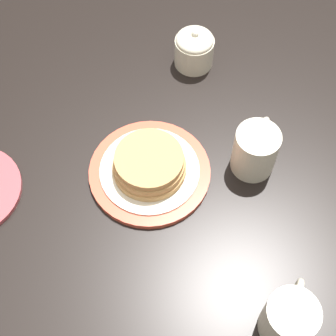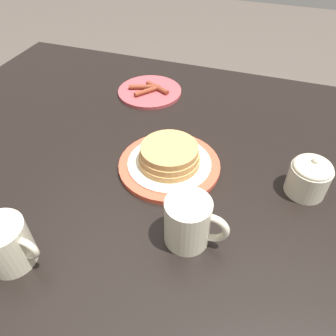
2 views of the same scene
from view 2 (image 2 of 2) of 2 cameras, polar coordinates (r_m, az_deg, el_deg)
The scene contains 7 objects.
ground_plane at distance 1.41m, azimuth -1.11°, elevation -22.17°, with size 8.00×8.00×0.00m, color #51473F.
dining_table at distance 0.86m, azimuth -1.69°, elevation -3.75°, with size 1.35×0.98×0.77m.
pancake_plate at distance 0.74m, azimuth 0.24°, elevation 1.43°, with size 0.23×0.23×0.06m.
side_plate_bacon at distance 1.02m, azimuth -3.20°, elevation 13.20°, with size 0.19×0.19×0.02m.
coffee_mug at distance 0.58m, azimuth 3.73°, elevation -9.33°, with size 0.12×0.08×0.10m.
creamer_pitcher at distance 0.62m, azimuth -26.49°, elevation -11.67°, with size 0.12×0.08×0.10m.
sugar_bowl at distance 0.73m, azimuth 23.40°, elevation -1.32°, with size 0.08×0.08×0.09m.
Camera 2 is at (0.22, -0.55, 1.28)m, focal length 35.00 mm.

